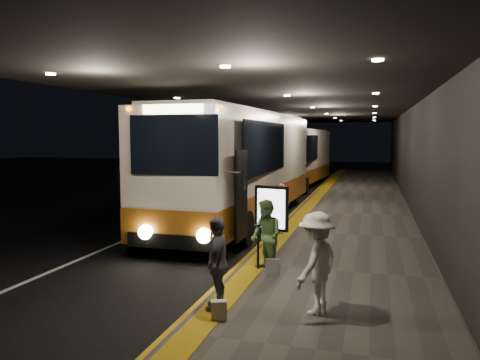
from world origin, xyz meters
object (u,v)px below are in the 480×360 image
Objects in this scene: passenger_boarding at (283,208)px; info_sign at (271,210)px; stanchion_post at (258,247)px; coach_main at (242,170)px; bag_polka at (272,267)px; coach_second at (297,160)px; bag_plain at (219,310)px; passenger_waiting_grey at (218,263)px; passenger_waiting_green at (266,236)px; passenger_waiting_white at (316,263)px.

passenger_boarding is 3.17m from info_sign.
passenger_boarding reaches higher than stanchion_post.
stanchion_post is (2.21, -6.59, -1.24)m from coach_main.
coach_main reaches higher than bag_polka.
coach_second is 11.01× the size of stanchion_post.
bag_plain is at bearing -79.32° from info_sign.
stanchion_post is at bearing 138.63° from bag_polka.
stanchion_post is (-0.08, 3.07, 0.35)m from bag_plain.
coach_main is at bearing -177.57° from passenger_waiting_grey.
coach_main is 39.43× the size of bag_plain.
passenger_waiting_white is (1.37, -2.16, 0.07)m from passenger_waiting_green.
coach_second reaches higher than passenger_waiting_green.
passenger_waiting_grey reaches higher than passenger_boarding.
passenger_waiting_white reaches higher than bag_polka.
passenger_waiting_white is 1.84m from bag_plain.
passenger_waiting_green is (0.41, -4.27, 0.03)m from passenger_boarding.
info_sign is (2.16, -17.74, -0.30)m from coach_second.
stanchion_post is at bearing -166.77° from passenger_waiting_green.
coach_main is 35.61× the size of bag_polka.
coach_main is at bearing 52.63° from passenger_boarding.
info_sign is at bearing -79.39° from coach_second.
passenger_waiting_white is at bearing -58.76° from bag_polka.
passenger_waiting_grey is (-1.69, -0.30, -0.05)m from passenger_waiting_white.
passenger_waiting_white is at bearing 26.72° from bag_plain.
coach_main is 8.12× the size of passenger_boarding.
passenger_boarding is at bearing 142.92° from passenger_waiting_green.
passenger_waiting_grey is 0.83m from bag_plain.
coach_main reaches higher than passenger_waiting_white.
coach_main is at bearing 110.64° from bag_polka.
passenger_boarding is at bearing 92.67° from stanchion_post.
passenger_waiting_white reaches higher than stanchion_post.
passenger_waiting_grey is 3.62m from info_sign.
coach_main is 7.28× the size of passenger_waiting_white.
coach_second reaches higher than passenger_waiting_grey.
passenger_waiting_white is 1.72m from passenger_waiting_grey.
passenger_waiting_white is 3.63m from info_sign.
passenger_waiting_grey is (2.11, -9.19, -0.93)m from coach_main.
passenger_waiting_green is at bearing -72.92° from info_sign.
info_sign is (-0.31, 1.35, 1.05)m from bag_polka.
passenger_waiting_grey is at bearing -49.95° from passenger_waiting_green.
bag_polka is 0.64m from stanchion_post.
passenger_waiting_white is 0.97× the size of info_sign.
bag_polka is (2.47, -19.09, -1.35)m from coach_second.
passenger_boarding is 4.86× the size of bag_plain.
info_sign reaches higher than passenger_boarding.
coach_main is 9.71m from passenger_waiting_white.
stanchion_post is (-0.22, 0.15, -0.30)m from passenger_waiting_green.
passenger_boarding is 6.72m from passenger_waiting_grey.
coach_second is 21.36m from passenger_waiting_white.
passenger_waiting_grey is at bearing -81.08° from coach_second.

